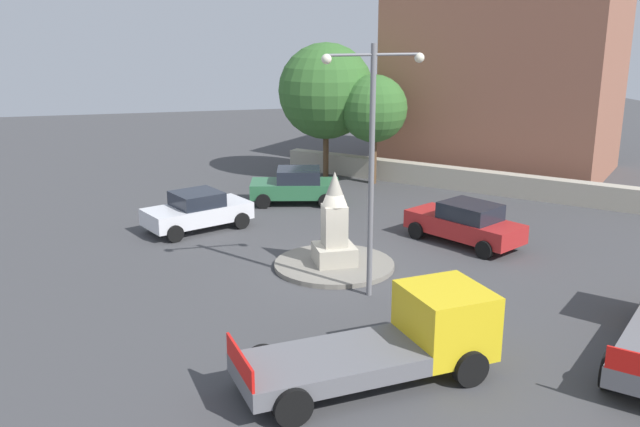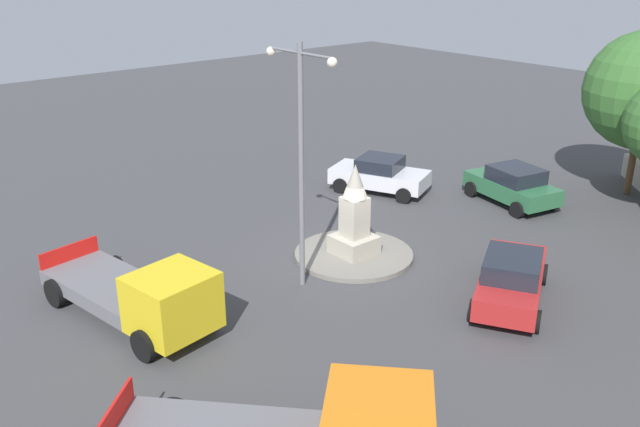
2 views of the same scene
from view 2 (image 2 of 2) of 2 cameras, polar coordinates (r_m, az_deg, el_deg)
ground_plane at (r=22.85m, az=2.85°, el=-3.65°), size 80.00×80.00×0.00m
traffic_island at (r=22.82m, az=2.85°, el=-3.47°), size 3.98×3.98×0.16m
monument at (r=22.28m, az=2.92°, el=-0.34°), size 1.29×1.29×3.09m
streetlamp at (r=19.41m, az=-1.61°, el=5.87°), size 2.92×0.28×7.33m
car_white_far_side at (r=28.77m, az=5.04°, el=3.31°), size 4.41×3.27×1.50m
car_red_near_island at (r=20.42m, az=15.81°, el=-5.24°), size 3.56×4.58×1.55m
car_green_parked_right at (r=28.36m, az=15.89°, el=2.34°), size 4.15×2.69×1.55m
truck_yellow_approaching at (r=18.98m, az=-14.56°, el=-6.74°), size 6.15×3.04×1.97m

